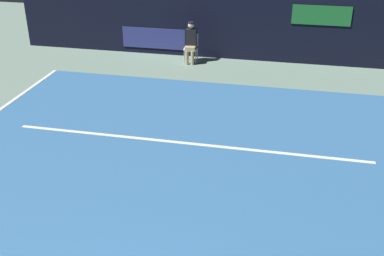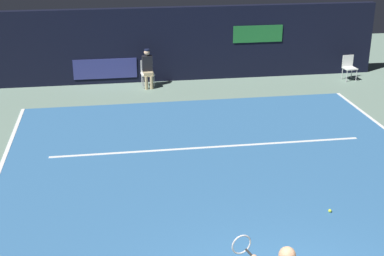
{
  "view_description": "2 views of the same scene",
  "coord_description": "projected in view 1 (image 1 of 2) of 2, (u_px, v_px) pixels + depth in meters",
  "views": [
    {
      "loc": [
        2.07,
        -2.06,
        5.0
      ],
      "look_at": [
        0.29,
        6.14,
        0.79
      ],
      "focal_mm": 43.98,
      "sensor_mm": 36.0,
      "label": 1
    },
    {
      "loc": [
        -2.44,
        -5.79,
        5.6
      ],
      "look_at": [
        -0.53,
        6.29,
        0.81
      ],
      "focal_mm": 51.36,
      "sensor_mm": 36.0,
      "label": 2
    }
  ],
  "objects": [
    {
      "name": "line_judge_on_chair",
      "position": [
        191.0,
        42.0,
        15.17
      ],
      "size": [
        0.47,
        0.55,
        1.32
      ],
      "color": "white",
      "rests_on": "ground"
    },
    {
      "name": "back_wall",
      "position": [
        229.0,
        19.0,
        15.36
      ],
      "size": [
        14.52,
        0.33,
        2.6
      ],
      "color": "black",
      "rests_on": "ground"
    },
    {
      "name": "ground_plane",
      "position": [
        162.0,
        196.0,
        8.66
      ],
      "size": [
        29.75,
        29.75,
        0.0
      ],
      "primitive_type": "plane",
      "color": "slate"
    },
    {
      "name": "court_surface",
      "position": [
        162.0,
        195.0,
        8.66
      ],
      "size": [
        10.27,
        11.68,
        0.01
      ],
      "primitive_type": "cube",
      "color": "#336699",
      "rests_on": "ground"
    },
    {
      "name": "line_service",
      "position": [
        186.0,
        143.0,
        10.44
      ],
      "size": [
        8.01,
        0.1,
        0.01
      ],
      "primitive_type": "cube",
      "color": "white",
      "rests_on": "court_surface"
    }
  ]
}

